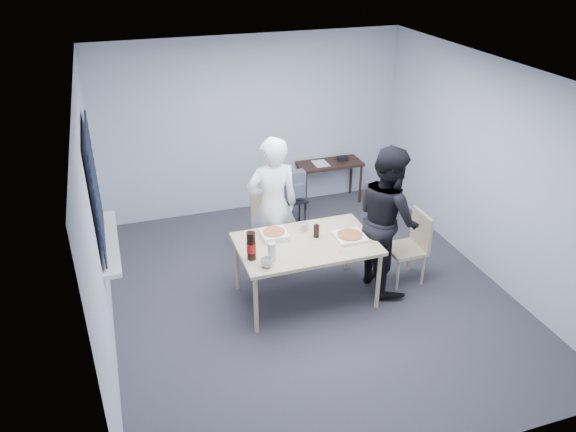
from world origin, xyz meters
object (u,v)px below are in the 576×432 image
object	(u,v)px
side_table	(330,167)
stool	(294,205)
person_black	(387,219)
dining_table	(306,247)
mug_a	(267,263)
person_white	(273,206)
mug_b	(304,227)
chair_far	(269,222)
chair_right	(412,242)
backpack	(295,186)
soda_bottle	(251,246)

from	to	relation	value
side_table	stool	bearing A→B (deg)	-142.33
person_black	side_table	world-z (taller)	person_black
side_table	stool	size ratio (longest dim) A/B	2.22
dining_table	side_table	distance (m)	2.64
mug_a	person_white	bearing A→B (deg)	69.99
person_black	mug_b	size ratio (longest dim) A/B	17.70
chair_far	person_white	distance (m)	0.48
chair_right	chair_far	bearing A→B (deg)	145.19
dining_table	chair_right	xyz separation A→B (m)	(1.36, -0.01, -0.18)
dining_table	person_white	world-z (taller)	person_white
chair_right	mug_a	world-z (taller)	chair_right
chair_far	person_black	distance (m)	1.57
chair_right	backpack	size ratio (longest dim) A/B	2.18
dining_table	stool	xyz separation A→B (m)	(0.45, 1.73, -0.36)
dining_table	person_black	bearing A→B (deg)	-0.01
dining_table	chair_right	bearing A→B (deg)	-0.63
person_white	mug_a	world-z (taller)	person_white
chair_far	backpack	world-z (taller)	chair_far
soda_bottle	dining_table	bearing A→B (deg)	12.13
chair_right	person_black	size ratio (longest dim) A/B	0.50
dining_table	mug_a	bearing A→B (deg)	-148.54
person_white	dining_table	bearing A→B (deg)	103.35
backpack	stool	bearing A→B (deg)	101.15
chair_right	person_white	world-z (taller)	person_white
stool	mug_a	xyz separation A→B (m)	(-1.01, -2.07, 0.46)
mug_a	soda_bottle	bearing A→B (deg)	119.11
mug_a	soda_bottle	world-z (taller)	soda_bottle
chair_far	stool	xyz separation A→B (m)	(0.58, 0.71, -0.18)
dining_table	person_black	size ratio (longest dim) A/B	0.87
side_table	dining_table	bearing A→B (deg)	-117.87
chair_right	mug_b	xyz separation A→B (m)	(-1.29, 0.28, 0.29)
backpack	mug_b	world-z (taller)	backpack
backpack	mug_a	xyz separation A→B (m)	(-1.01, -2.06, 0.15)
chair_far	mug_a	world-z (taller)	chair_far
person_white	mug_a	bearing A→B (deg)	69.99
chair_far	stool	world-z (taller)	chair_far
soda_bottle	backpack	bearing A→B (deg)	58.93
mug_b	chair_far	bearing A→B (deg)	105.13
chair_far	chair_right	world-z (taller)	same
soda_bottle	person_white	bearing A→B (deg)	60.10
chair_right	mug_b	bearing A→B (deg)	167.56
chair_right	person_white	bearing A→B (deg)	154.27
backpack	mug_b	distance (m)	1.50
dining_table	soda_bottle	distance (m)	0.72
chair_far	side_table	world-z (taller)	chair_far
chair_right	side_table	bearing A→B (deg)	93.05
chair_right	mug_a	bearing A→B (deg)	-170.32
dining_table	stool	bearing A→B (deg)	75.36
person_white	stool	world-z (taller)	person_white
person_white	backpack	size ratio (longest dim) A/B	4.34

